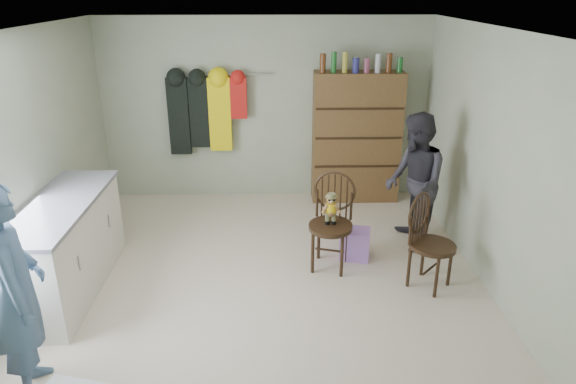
{
  "coord_description": "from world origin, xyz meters",
  "views": [
    {
      "loc": [
        0.13,
        -4.52,
        2.86
      ],
      "look_at": [
        0.25,
        0.2,
        0.95
      ],
      "focal_mm": 32.0,
      "sensor_mm": 36.0,
      "label": 1
    }
  ],
  "objects_px": {
    "counter": "(65,247)",
    "chair_front": "(332,216)",
    "dresser": "(356,137)",
    "chair_far": "(428,238)"
  },
  "relations": [
    {
      "from": "counter",
      "to": "chair_front",
      "type": "relative_size",
      "value": 1.77
    },
    {
      "from": "dresser",
      "to": "chair_far",
      "type": "bearing_deg",
      "value": -80.56
    },
    {
      "from": "chair_front",
      "to": "chair_far",
      "type": "bearing_deg",
      "value": -8.13
    },
    {
      "from": "chair_far",
      "to": "dresser",
      "type": "height_order",
      "value": "dresser"
    },
    {
      "from": "chair_front",
      "to": "counter",
      "type": "bearing_deg",
      "value": -155.05
    },
    {
      "from": "chair_far",
      "to": "dresser",
      "type": "distance_m",
      "value": 2.37
    },
    {
      "from": "counter",
      "to": "dresser",
      "type": "bearing_deg",
      "value": 35.69
    },
    {
      "from": "chair_front",
      "to": "chair_far",
      "type": "distance_m",
      "value": 1.0
    },
    {
      "from": "counter",
      "to": "dresser",
      "type": "distance_m",
      "value": 3.96
    },
    {
      "from": "chair_front",
      "to": "chair_far",
      "type": "relative_size",
      "value": 1.07
    }
  ]
}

